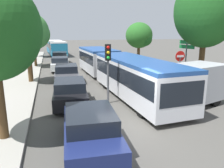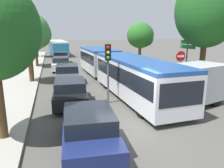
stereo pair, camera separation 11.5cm
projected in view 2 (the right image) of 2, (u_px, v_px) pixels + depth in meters
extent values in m
plane|color=#4F4C47|center=(130.00, 132.00, 9.12)|extent=(200.00, 200.00, 0.00)
cube|color=#9E998E|center=(26.00, 70.00, 23.01)|extent=(3.20, 42.82, 0.14)
cube|color=silver|center=(136.00, 78.00, 13.46)|extent=(2.99, 9.38, 2.00)
cube|color=black|center=(136.00, 73.00, 13.38)|extent=(2.99, 9.01, 0.88)
cube|color=#234C93|center=(136.00, 61.00, 13.20)|extent=(2.99, 9.38, 0.19)
cube|color=silver|center=(99.00, 61.00, 21.54)|extent=(2.83, 6.46, 2.00)
cube|color=black|center=(99.00, 57.00, 21.46)|extent=(2.84, 6.21, 0.88)
cube|color=#234C93|center=(99.00, 49.00, 21.29)|extent=(2.83, 6.46, 0.19)
cylinder|color=black|center=(110.00, 66.00, 18.18)|extent=(1.89, 1.07, 1.84)
cube|color=black|center=(182.00, 94.00, 9.18)|extent=(2.19, 0.22, 1.07)
cylinder|color=black|center=(178.00, 103.00, 11.24)|extent=(0.35, 0.99, 0.97)
cylinder|color=black|center=(141.00, 107.00, 10.59)|extent=(0.35, 0.99, 0.97)
cylinder|color=black|center=(132.00, 80.00, 16.70)|extent=(0.35, 0.99, 0.97)
cylinder|color=black|center=(106.00, 82.00, 16.05)|extent=(0.35, 0.99, 0.97)
cylinder|color=black|center=(109.00, 68.00, 22.05)|extent=(0.35, 0.99, 0.97)
cylinder|color=black|center=(89.00, 69.00, 21.40)|extent=(0.35, 0.99, 0.97)
cube|color=teal|center=(57.00, 48.00, 39.09)|extent=(3.31, 11.52, 1.98)
cube|color=black|center=(57.00, 46.00, 39.01)|extent=(3.29, 10.96, 0.83)
cube|color=silver|center=(57.00, 41.00, 38.84)|extent=(3.31, 11.52, 0.20)
cylinder|color=black|center=(50.00, 50.00, 42.38)|extent=(0.36, 1.01, 0.99)
cylinder|color=black|center=(61.00, 50.00, 43.06)|extent=(0.36, 1.01, 0.99)
cylinder|color=black|center=(53.00, 54.00, 35.80)|extent=(0.36, 1.01, 0.99)
cylinder|color=black|center=(66.00, 53.00, 36.48)|extent=(0.36, 1.01, 0.99)
cube|color=navy|center=(89.00, 132.00, 7.72)|extent=(2.07, 4.31, 0.68)
cube|color=black|center=(89.00, 118.00, 7.48)|extent=(1.79, 2.31, 0.52)
cylinder|color=black|center=(68.00, 126.00, 8.92)|extent=(0.26, 0.65, 0.64)
cylinder|color=black|center=(104.00, 123.00, 9.21)|extent=(0.26, 0.65, 0.64)
cylinder|color=black|center=(68.00, 164.00, 6.36)|extent=(0.26, 0.65, 0.64)
cylinder|color=black|center=(118.00, 158.00, 6.65)|extent=(0.26, 0.65, 0.64)
cube|color=black|center=(70.00, 94.00, 12.44)|extent=(2.05, 4.29, 0.68)
cube|color=black|center=(70.00, 84.00, 12.20)|extent=(1.77, 2.29, 0.52)
cylinder|color=black|center=(58.00, 93.00, 13.64)|extent=(0.26, 0.65, 0.64)
cylinder|color=black|center=(82.00, 92.00, 13.92)|extent=(0.26, 0.65, 0.64)
cylinder|color=black|center=(56.00, 107.00, 11.09)|extent=(0.26, 0.65, 0.64)
cylinder|color=black|center=(85.00, 106.00, 11.37)|extent=(0.26, 0.65, 0.64)
cube|color=#47474C|center=(67.00, 75.00, 17.71)|extent=(2.10, 4.39, 0.69)
cube|color=black|center=(67.00, 68.00, 17.47)|extent=(1.82, 2.35, 0.53)
cylinder|color=black|center=(59.00, 76.00, 18.94)|extent=(0.27, 0.67, 0.65)
cylinder|color=black|center=(76.00, 75.00, 19.23)|extent=(0.27, 0.67, 0.65)
cylinder|color=black|center=(57.00, 83.00, 16.33)|extent=(0.27, 0.67, 0.65)
cylinder|color=black|center=(78.00, 82.00, 16.62)|extent=(0.27, 0.67, 0.65)
cube|color=white|center=(61.00, 65.00, 23.24)|extent=(2.06, 4.30, 0.68)
cube|color=black|center=(61.00, 59.00, 23.00)|extent=(1.78, 2.30, 0.52)
cylinder|color=black|center=(55.00, 66.00, 24.43)|extent=(0.26, 0.65, 0.64)
cylinder|color=black|center=(68.00, 65.00, 24.72)|extent=(0.26, 0.65, 0.64)
cylinder|color=black|center=(54.00, 70.00, 21.88)|extent=(0.26, 0.65, 0.64)
cylinder|color=black|center=(69.00, 69.00, 22.17)|extent=(0.26, 0.65, 0.64)
cube|color=tan|center=(61.00, 59.00, 28.31)|extent=(2.15, 4.48, 0.71)
cube|color=black|center=(61.00, 54.00, 28.07)|extent=(1.85, 2.40, 0.54)
cylinder|color=black|center=(56.00, 60.00, 29.56)|extent=(0.27, 0.68, 0.66)
cylinder|color=black|center=(68.00, 59.00, 29.86)|extent=(0.27, 0.68, 0.66)
cylinder|color=black|center=(55.00, 63.00, 26.90)|extent=(0.27, 0.68, 0.66)
cylinder|color=black|center=(68.00, 62.00, 27.20)|extent=(0.27, 0.68, 0.66)
cube|color=#B7BABF|center=(191.00, 83.00, 12.02)|extent=(4.50, 3.09, 2.00)
cube|color=#B7BABF|center=(157.00, 98.00, 10.84)|extent=(1.41, 2.08, 1.00)
cylinder|color=black|center=(175.00, 111.00, 10.47)|extent=(0.76, 0.44, 0.72)
cylinder|color=black|center=(151.00, 102.00, 11.85)|extent=(0.76, 0.44, 0.72)
cylinder|color=black|center=(216.00, 100.00, 12.17)|extent=(0.76, 0.44, 0.72)
cylinder|color=black|center=(191.00, 93.00, 13.55)|extent=(0.76, 0.44, 0.72)
cylinder|color=#56595E|center=(108.00, 74.00, 12.38)|extent=(0.12, 0.12, 3.40)
cube|color=black|center=(108.00, 52.00, 12.08)|extent=(0.35, 0.28, 0.90)
sphere|color=red|center=(108.00, 47.00, 11.87)|extent=(0.18, 0.18, 0.18)
sphere|color=#EAAD14|center=(108.00, 53.00, 11.94)|extent=(0.18, 0.18, 0.18)
sphere|color=green|center=(108.00, 58.00, 12.00)|extent=(0.18, 0.18, 0.18)
cylinder|color=#56595E|center=(179.00, 75.00, 14.82)|extent=(0.08, 0.08, 2.40)
cylinder|color=red|center=(181.00, 56.00, 14.52)|extent=(0.70, 0.03, 0.70)
cube|color=white|center=(181.00, 56.00, 14.50)|extent=(0.50, 0.04, 0.14)
cylinder|color=#56595E|center=(186.00, 62.00, 16.57)|extent=(0.10, 0.10, 3.60)
cube|color=#197A38|center=(188.00, 42.00, 16.22)|extent=(0.41, 1.37, 0.28)
cube|color=#197A38|center=(188.00, 47.00, 16.30)|extent=(0.41, 1.37, 0.28)
cylinder|color=#51381E|center=(0.00, 106.00, 8.09)|extent=(0.34, 0.34, 2.81)
cylinder|color=#51381E|center=(31.00, 65.00, 17.47)|extent=(0.38, 0.38, 2.89)
ellipsoid|color=#3D7F38|center=(28.00, 32.00, 16.85)|extent=(3.36, 3.36, 3.11)
cylinder|color=#51381E|center=(37.00, 56.00, 25.43)|extent=(0.30, 0.30, 2.50)
ellipsoid|color=#286623|center=(35.00, 34.00, 24.83)|extent=(3.70, 3.70, 3.43)
ellipsoid|color=#33752D|center=(32.00, 39.00, 25.07)|extent=(2.22, 2.22, 1.88)
cylinder|color=#51381E|center=(37.00, 47.00, 34.75)|extent=(0.35, 0.35, 3.32)
ellipsoid|color=#1E561E|center=(35.00, 27.00, 34.03)|extent=(3.37, 3.37, 3.75)
ellipsoid|color=#1E561E|center=(33.00, 31.00, 34.19)|extent=(2.02, 2.02, 2.06)
cylinder|color=#51381E|center=(202.00, 64.00, 15.59)|extent=(0.40, 0.40, 3.58)
ellipsoid|color=#1E561E|center=(207.00, 10.00, 14.73)|extent=(4.29, 4.29, 4.99)
cylinder|color=#51381E|center=(140.00, 55.00, 27.00)|extent=(0.35, 0.35, 2.46)
ellipsoid|color=#286623|center=(140.00, 35.00, 26.44)|extent=(3.25, 3.25, 3.08)
ellipsoid|color=#1E561E|center=(145.00, 39.00, 26.14)|extent=(1.95, 1.95, 1.70)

